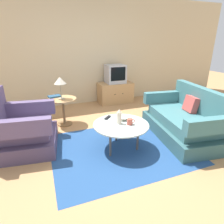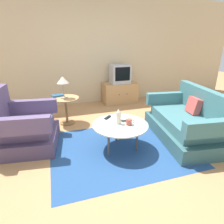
{
  "view_description": "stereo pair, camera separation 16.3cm",
  "coord_description": "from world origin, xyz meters",
  "px_view_note": "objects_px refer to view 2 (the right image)",
  "views": [
    {
      "loc": [
        -1.03,
        -2.48,
        1.66
      ],
      "look_at": [
        -0.01,
        0.21,
        0.55
      ],
      "focal_mm": 30.31,
      "sensor_mm": 36.0,
      "label": 1
    },
    {
      "loc": [
        -0.88,
        -2.53,
        1.66
      ],
      "look_at": [
        -0.01,
        0.21,
        0.55
      ],
      "focal_mm": 30.31,
      "sensor_mm": 36.0,
      "label": 2
    }
  ],
  "objects_px": {
    "coffee_table": "(120,126)",
    "couch": "(187,122)",
    "book": "(58,95)",
    "tv_stand": "(120,93)",
    "armchair": "(22,128)",
    "bowl": "(123,119)",
    "mug": "(129,122)",
    "tv_remote_dark": "(108,117)",
    "vase": "(118,117)",
    "side_table": "(66,105)",
    "television": "(120,74)",
    "table_lamp": "(63,81)"
  },
  "relations": [
    {
      "from": "coffee_table",
      "to": "table_lamp",
      "type": "bearing_deg",
      "value": 120.5
    },
    {
      "from": "coffee_table",
      "to": "tv_stand",
      "type": "distance_m",
      "value": 2.41
    },
    {
      "from": "television",
      "to": "mug",
      "type": "distance_m",
      "value": 2.47
    },
    {
      "from": "side_table",
      "to": "armchair",
      "type": "bearing_deg",
      "value": -136.86
    },
    {
      "from": "armchair",
      "to": "tv_stand",
      "type": "distance_m",
      "value": 2.85
    },
    {
      "from": "coffee_table",
      "to": "couch",
      "type": "bearing_deg",
      "value": 0.13
    },
    {
      "from": "armchair",
      "to": "bowl",
      "type": "height_order",
      "value": "armchair"
    },
    {
      "from": "side_table",
      "to": "television",
      "type": "height_order",
      "value": "television"
    },
    {
      "from": "tv_stand",
      "to": "armchair",
      "type": "bearing_deg",
      "value": -143.28
    },
    {
      "from": "armchair",
      "to": "book",
      "type": "distance_m",
      "value": 1.1
    },
    {
      "from": "coffee_table",
      "to": "tv_stand",
      "type": "height_order",
      "value": "tv_stand"
    },
    {
      "from": "side_table",
      "to": "book",
      "type": "bearing_deg",
      "value": 128.92
    },
    {
      "from": "table_lamp",
      "to": "side_table",
      "type": "bearing_deg",
      "value": 47.68
    },
    {
      "from": "couch",
      "to": "side_table",
      "type": "relative_size",
      "value": 2.99
    },
    {
      "from": "couch",
      "to": "tv_remote_dark",
      "type": "distance_m",
      "value": 1.4
    },
    {
      "from": "tv_stand",
      "to": "side_table",
      "type": "bearing_deg",
      "value": -146.92
    },
    {
      "from": "vase",
      "to": "book",
      "type": "bearing_deg",
      "value": 120.51
    },
    {
      "from": "mug",
      "to": "tv_remote_dark",
      "type": "bearing_deg",
      "value": 123.46
    },
    {
      "from": "mug",
      "to": "tv_remote_dark",
      "type": "xyz_separation_m",
      "value": [
        -0.24,
        0.36,
        -0.04
      ]
    },
    {
      "from": "armchair",
      "to": "book",
      "type": "bearing_deg",
      "value": 152.36
    },
    {
      "from": "coffee_table",
      "to": "side_table",
      "type": "height_order",
      "value": "side_table"
    },
    {
      "from": "side_table",
      "to": "mug",
      "type": "distance_m",
      "value": 1.58
    },
    {
      "from": "bowl",
      "to": "tv_remote_dark",
      "type": "relative_size",
      "value": 0.98
    },
    {
      "from": "vase",
      "to": "mug",
      "type": "height_order",
      "value": "vase"
    },
    {
      "from": "bowl",
      "to": "mug",
      "type": "bearing_deg",
      "value": -82.14
    },
    {
      "from": "coffee_table",
      "to": "book",
      "type": "distance_m",
      "value": 1.68
    },
    {
      "from": "armchair",
      "to": "couch",
      "type": "relative_size",
      "value": 0.64
    },
    {
      "from": "armchair",
      "to": "mug",
      "type": "xyz_separation_m",
      "value": [
        1.6,
        -0.63,
        0.16
      ]
    },
    {
      "from": "tv_stand",
      "to": "table_lamp",
      "type": "relative_size",
      "value": 2.11
    },
    {
      "from": "side_table",
      "to": "tv_remote_dark",
      "type": "relative_size",
      "value": 3.8
    },
    {
      "from": "tv_remote_dark",
      "to": "couch",
      "type": "bearing_deg",
      "value": -56.42
    },
    {
      "from": "coffee_table",
      "to": "armchair",
      "type": "bearing_deg",
      "value": 159.15
    },
    {
      "from": "book",
      "to": "tv_stand",
      "type": "bearing_deg",
      "value": 13.36
    },
    {
      "from": "television",
      "to": "tv_remote_dark",
      "type": "height_order",
      "value": "television"
    },
    {
      "from": "table_lamp",
      "to": "vase",
      "type": "distance_m",
      "value": 1.47
    },
    {
      "from": "armchair",
      "to": "table_lamp",
      "type": "distance_m",
      "value": 1.17
    },
    {
      "from": "armchair",
      "to": "vase",
      "type": "distance_m",
      "value": 1.57
    },
    {
      "from": "coffee_table",
      "to": "tv_stand",
      "type": "relative_size",
      "value": 0.94
    },
    {
      "from": "coffee_table",
      "to": "vase",
      "type": "distance_m",
      "value": 0.15
    },
    {
      "from": "bowl",
      "to": "tv_remote_dark",
      "type": "height_order",
      "value": "bowl"
    },
    {
      "from": "armchair",
      "to": "bowl",
      "type": "relative_size",
      "value": 7.42
    },
    {
      "from": "table_lamp",
      "to": "bowl",
      "type": "relative_size",
      "value": 3.02
    },
    {
      "from": "television",
      "to": "mug",
      "type": "relative_size",
      "value": 3.75
    },
    {
      "from": "vase",
      "to": "bowl",
      "type": "bearing_deg",
      "value": 38.35
    },
    {
      "from": "side_table",
      "to": "vase",
      "type": "relative_size",
      "value": 2.31
    },
    {
      "from": "bowl",
      "to": "coffee_table",
      "type": "bearing_deg",
      "value": -129.21
    },
    {
      "from": "bowl",
      "to": "tv_stand",
      "type": "bearing_deg",
      "value": 71.61
    },
    {
      "from": "couch",
      "to": "television",
      "type": "height_order",
      "value": "television"
    },
    {
      "from": "coffee_table",
      "to": "television",
      "type": "bearing_deg",
      "value": 70.43
    },
    {
      "from": "television",
      "to": "book",
      "type": "xyz_separation_m",
      "value": [
        -1.67,
        -0.84,
        -0.22
      ]
    }
  ]
}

